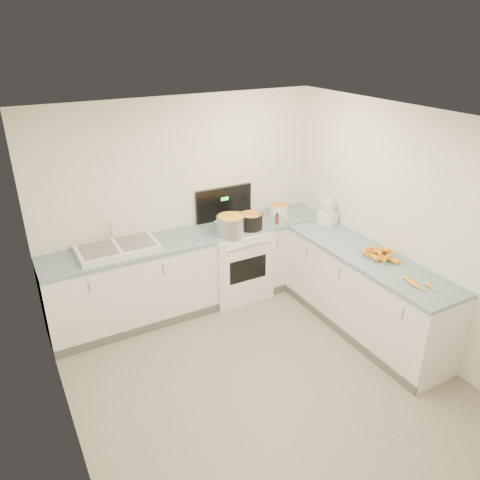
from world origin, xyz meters
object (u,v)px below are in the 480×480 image
steel_pot (231,226)px  spice_jar (286,221)px  sink (117,248)px  mixing_bowl (278,209)px  black_pot (251,222)px  extract_bottle (277,219)px  food_processor (328,213)px  stove (235,260)px

steel_pot → spice_jar: size_ratio=4.02×
sink → mixing_bowl: sink is taller
steel_pot → mixing_bowl: steel_pot is taller
black_pot → sink: bearing=174.4°
black_pot → extract_bottle: black_pot is taller
steel_pot → food_processor: food_processor is taller
sink → black_pot: (1.59, -0.16, 0.05)m
sink → food_processor: (2.50, -0.49, 0.11)m
steel_pot → extract_bottle: bearing=0.2°
black_pot → food_processor: 0.97m
stove → mixing_bowl: stove is taller
steel_pot → black_pot: 0.29m
stove → mixing_bowl: size_ratio=5.35×
black_pot → spice_jar: black_pot is taller
stove → steel_pot: 0.61m
steel_pot → stove: bearing=49.0°
steel_pot → black_pot: bearing=6.1°
extract_bottle → spice_jar: size_ratio=1.42×
stove → food_processor: stove is taller
black_pot → extract_bottle: bearing=-4.5°
food_processor → sink: bearing=168.9°
stove → spice_jar: stove is taller
steel_pot → extract_bottle: steel_pot is taller
steel_pot → black_pot: size_ratio=1.16×
sink → black_pot: 1.60m
sink → spice_jar: size_ratio=10.32×
steel_pot → spice_jar: steel_pot is taller
sink → food_processor: food_processor is taller
food_processor → spice_jar: bearing=152.7°
mixing_bowl → stove: bearing=-170.5°
stove → extract_bottle: 0.75m
stove → sink: stove is taller
mixing_bowl → spice_jar: (-0.12, -0.36, -0.02)m
sink → black_pot: bearing=-5.6°
mixing_bowl → extract_bottle: size_ratio=2.14×
stove → food_processor: 1.31m
stove → food_processor: size_ratio=4.00×
spice_jar → steel_pot: bearing=174.5°
sink → spice_jar: bearing=-7.2°
stove → spice_jar: size_ratio=16.31×
mixing_bowl → food_processor: food_processor is taller
stove → extract_bottle: size_ratio=11.45×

